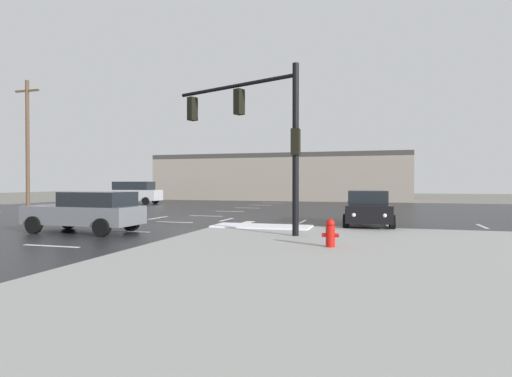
{
  "coord_description": "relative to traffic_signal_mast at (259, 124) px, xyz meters",
  "views": [
    {
      "loc": [
        9.5,
        -20.44,
        1.95
      ],
      "look_at": [
        1.52,
        7.22,
        1.55
      ],
      "focal_mm": 29.3,
      "sensor_mm": 36.0,
      "label": 1
    }
  ],
  "objects": [
    {
      "name": "snow_strip_curbside",
      "position": [
        -0.39,
        1.83,
        -3.92
      ],
      "size": [
        4.0,
        1.6,
        0.06
      ],
      "primitive_type": "cube",
      "color": "white",
      "rests_on": "sidewalk_corner"
    },
    {
      "name": "ground_plane",
      "position": [
        -5.39,
        5.83,
        -4.09
      ],
      "size": [
        120.0,
        120.0,
        0.0
      ],
      "primitive_type": "plane",
      "color": "slate"
    },
    {
      "name": "strip_building_background",
      "position": [
        -6.41,
        31.82,
        -1.54
      ],
      "size": [
        27.99,
        8.0,
        5.1
      ],
      "color": "gray",
      "rests_on": "ground_plane"
    },
    {
      "name": "suv_silver",
      "position": [
        -17.08,
        18.74,
        -3.0
      ],
      "size": [
        4.96,
        2.49,
        2.03
      ],
      "rotation": [
        0.0,
        0.0,
        3.22
      ],
      "color": "#B7BABF",
      "rests_on": "road_asphalt"
    },
    {
      "name": "traffic_signal_mast",
      "position": [
        0.0,
        0.0,
        0.0
      ],
      "size": [
        5.33,
        2.22,
        5.88
      ],
      "rotation": [
        0.0,
        0.0,
        2.78
      ],
      "color": "black",
      "rests_on": "sidewalk_corner"
    },
    {
      "name": "lane_markings",
      "position": [
        -4.19,
        4.46,
        -4.07
      ],
      "size": [
        36.15,
        36.15,
        0.01
      ],
      "color": "silver",
      "rests_on": "road_asphalt"
    },
    {
      "name": "sedan_black",
      "position": [
        3.74,
        4.39,
        -3.24
      ],
      "size": [
        2.18,
        4.6,
        1.58
      ],
      "rotation": [
        0.0,
        0.0,
        -1.53
      ],
      "color": "black",
      "rests_on": "road_asphalt"
    },
    {
      "name": "fire_hydrant",
      "position": [
        2.86,
        -2.75,
        -3.55
      ],
      "size": [
        0.48,
        0.26,
        0.79
      ],
      "color": "red",
      "rests_on": "sidewalk_corner"
    },
    {
      "name": "sedan_grey",
      "position": [
        -6.65,
        -0.92,
        -3.24
      ],
      "size": [
        4.58,
        2.11,
        1.58
      ],
      "rotation": [
        0.0,
        0.0,
        3.12
      ],
      "color": "slate",
      "rests_on": "road_asphalt"
    },
    {
      "name": "road_asphalt",
      "position": [
        -5.39,
        5.83,
        -4.08
      ],
      "size": [
        44.0,
        44.0,
        0.02
      ],
      "primitive_type": "cube",
      "color": "#232326",
      "rests_on": "ground_plane"
    },
    {
      "name": "utility_pole_far",
      "position": [
        -21.87,
        11.55,
        1.06
      ],
      "size": [
        2.2,
        0.28,
        9.86
      ],
      "color": "brown",
      "rests_on": "ground_plane"
    }
  ]
}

